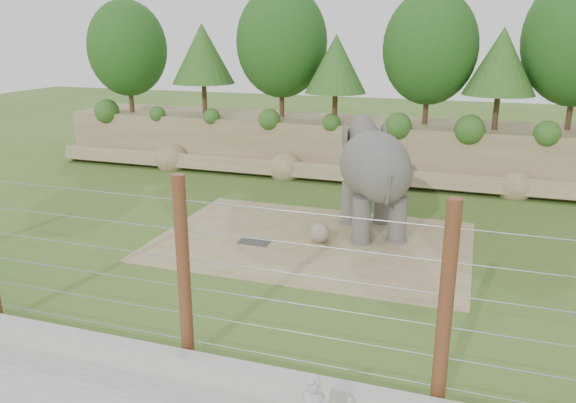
% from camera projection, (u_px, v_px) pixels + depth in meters
% --- Properties ---
extents(ground, '(90.00, 90.00, 0.00)m').
position_uv_depth(ground, '(265.00, 276.00, 15.73)').
color(ground, '#3F6720').
rests_on(ground, ground).
extents(back_embankment, '(30.00, 5.52, 8.77)m').
position_uv_depth(back_embankment, '(373.00, 90.00, 25.91)').
color(back_embankment, olive).
rests_on(back_embankment, ground).
extents(dirt_patch, '(10.00, 7.00, 0.02)m').
position_uv_depth(dirt_patch, '(312.00, 241.00, 18.30)').
color(dirt_patch, '#907B54').
rests_on(dirt_patch, ground).
extents(drain_grate, '(1.00, 0.60, 0.03)m').
position_uv_depth(drain_grate, '(255.00, 242.00, 18.19)').
color(drain_grate, '#262628').
rests_on(drain_grate, dirt_patch).
extents(elephant, '(3.55, 4.88, 3.63)m').
position_uv_depth(elephant, '(374.00, 181.00, 18.60)').
color(elephant, '#605A55').
rests_on(elephant, ground).
extents(stone_ball, '(0.64, 0.64, 0.64)m').
position_uv_depth(stone_ball, '(320.00, 233.00, 18.09)').
color(stone_ball, gray).
rests_on(stone_ball, dirt_patch).
extents(retaining_wall, '(26.00, 0.35, 0.50)m').
position_uv_depth(retaining_wall, '(176.00, 363.00, 11.12)').
color(retaining_wall, '#A7A69B').
rests_on(retaining_wall, ground).
extents(barrier_fence, '(20.26, 0.26, 4.00)m').
position_uv_depth(barrier_fence, '(184.00, 273.00, 11.07)').
color(barrier_fence, '#592F1A').
rests_on(barrier_fence, ground).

